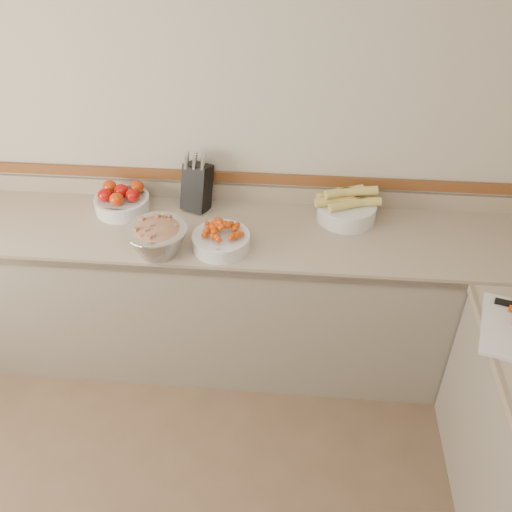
# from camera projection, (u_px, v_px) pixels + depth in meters

# --- Properties ---
(back_wall) EXTENTS (4.00, 0.00, 4.00)m
(back_wall) POSITION_uv_depth(u_px,v_px,m) (201.00, 133.00, 3.02)
(back_wall) COLOR #B4AB95
(back_wall) RESTS_ON ground_plane
(counter_back) EXTENTS (4.00, 0.65, 1.08)m
(counter_back) POSITION_uv_depth(u_px,v_px,m) (200.00, 293.00, 3.28)
(counter_back) COLOR gray
(counter_back) RESTS_ON ground_plane
(knife_block) EXTENTS (0.19, 0.21, 0.34)m
(knife_block) POSITION_uv_depth(u_px,v_px,m) (197.00, 186.00, 3.11)
(knife_block) COLOR black
(knife_block) RESTS_ON counter_back
(tomato_bowl) EXTENTS (0.30, 0.30, 0.15)m
(tomato_bowl) POSITION_uv_depth(u_px,v_px,m) (122.00, 200.00, 3.13)
(tomato_bowl) COLOR silver
(tomato_bowl) RESTS_ON counter_back
(cherry_tomato_bowl) EXTENTS (0.29, 0.29, 0.16)m
(cherry_tomato_bowl) POSITION_uv_depth(u_px,v_px,m) (221.00, 239.00, 2.86)
(cherry_tomato_bowl) COLOR silver
(cherry_tomato_bowl) RESTS_ON counter_back
(corn_bowl) EXTENTS (0.35, 0.32, 0.19)m
(corn_bowl) POSITION_uv_depth(u_px,v_px,m) (347.00, 207.00, 3.06)
(corn_bowl) COLOR silver
(corn_bowl) RESTS_ON counter_back
(rhubarb_bowl) EXTENTS (0.31, 0.31, 0.18)m
(rhubarb_bowl) POSITION_uv_depth(u_px,v_px,m) (157.00, 237.00, 2.80)
(rhubarb_bowl) COLOR #B2B2BA
(rhubarb_bowl) RESTS_ON counter_back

